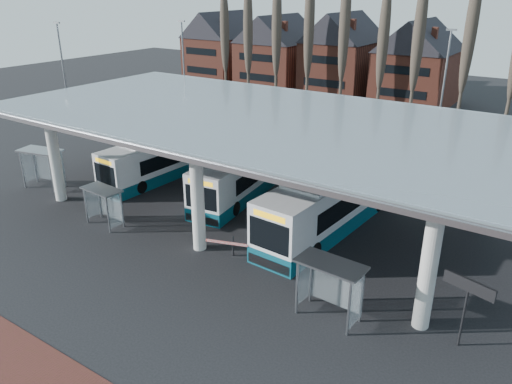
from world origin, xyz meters
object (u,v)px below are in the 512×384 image
Objects in this scene: bus_2 at (334,200)px; shelter_1 at (104,198)px; shelter_2 at (332,277)px; shelter_0 at (43,160)px; bus_1 at (247,172)px; bus_0 at (167,157)px.

bus_2 reaches higher than shelter_1.
shelter_1 is at bearing -179.32° from shelter_2.
shelter_0 is 23.51m from shelter_2.
bus_1 is 3.59× the size of shelter_0.
shelter_2 is at bearing -18.81° from shelter_0.
bus_2 is (7.23, -1.46, 0.17)m from bus_1.
bus_1 reaches higher than shelter_1.
shelter_0 is at bearing 172.29° from shelter_1.
bus_2 is 13.47m from shelter_1.
shelter_0 is at bearing 177.46° from shelter_2.
bus_2 is at bearing 3.06° from shelter_0.
bus_0 is 3.77× the size of shelter_2.
bus_1 reaches higher than bus_0.
bus_0 is at bearing 177.54° from bus_1.
bus_2 is at bearing -18.68° from bus_1.
bus_0 is 8.66m from shelter_1.
bus_0 is at bearing -179.88° from bus_2.
bus_2 is (14.05, -0.88, 0.21)m from bus_0.
bus_2 reaches higher than bus_1.
bus_2 is 4.33× the size of shelter_2.
shelter_1 is (8.34, -1.72, -0.32)m from shelter_0.
bus_1 is at bearing 16.78° from shelter_0.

